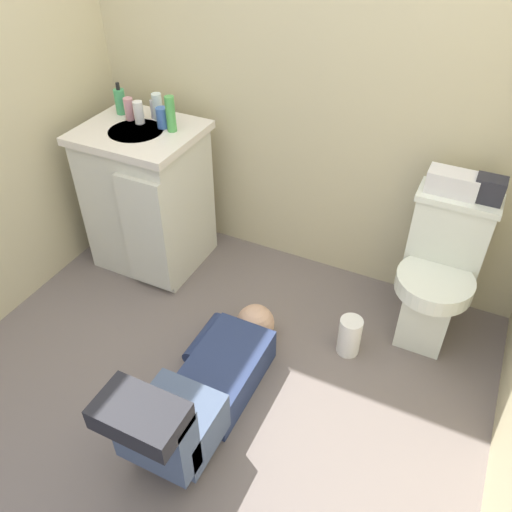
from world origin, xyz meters
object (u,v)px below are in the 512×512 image
(person_plumber, at_px, (201,389))
(vanity_cabinet, at_px, (148,197))
(faucet, at_px, (153,109))
(bottle_green, at_px, (171,114))
(bottle_white, at_px, (139,112))
(bottle_blue, at_px, (162,118))
(paper_towel_roll, at_px, (350,336))
(tissue_box, at_px, (453,183))
(toiletry_bag, at_px, (490,189))
(bottle_pink, at_px, (129,109))
(bottle_clear, at_px, (157,107))
(toilet, at_px, (438,273))
(soap_dispenser, at_px, (120,101))

(person_plumber, bearing_deg, vanity_cabinet, 134.11)
(faucet, bearing_deg, bottle_green, -26.17)
(bottle_white, relative_size, bottle_blue, 1.11)
(paper_towel_roll, bearing_deg, tissue_box, 58.12)
(faucet, relative_size, bottle_blue, 0.97)
(toiletry_bag, distance_m, bottle_pink, 1.78)
(bottle_blue, bearing_deg, bottle_white, -176.05)
(bottle_white, relative_size, paper_towel_roll, 0.55)
(person_plumber, xyz_separation_m, bottle_green, (-0.65, 0.90, 0.73))
(tissue_box, distance_m, bottle_clear, 1.50)
(tissue_box, distance_m, bottle_blue, 1.43)
(bottle_blue, relative_size, bottle_green, 0.58)
(faucet, relative_size, person_plumber, 0.09)
(bottle_white, xyz_separation_m, bottle_green, (0.20, -0.01, 0.03))
(bottle_white, relative_size, bottle_clear, 0.83)
(vanity_cabinet, bearing_deg, paper_towel_roll, -9.49)
(tissue_box, bearing_deg, bottle_green, -174.31)
(toiletry_bag, relative_size, bottle_pink, 1.08)
(bottle_pink, bearing_deg, bottle_blue, -1.44)
(toilet, bearing_deg, soap_dispenser, 179.41)
(faucet, xyz_separation_m, soap_dispenser, (-0.19, -0.02, 0.02))
(toilet, relative_size, toiletry_bag, 6.05)
(tissue_box, bearing_deg, paper_towel_roll, -121.88)
(paper_towel_roll, bearing_deg, toilet, 46.80)
(tissue_box, height_order, soap_dispenser, soap_dispenser)
(tissue_box, bearing_deg, toilet, -63.57)
(bottle_blue, bearing_deg, soap_dispenser, 170.89)
(toilet, distance_m, person_plumber, 1.22)
(person_plumber, xyz_separation_m, paper_towel_roll, (0.45, 0.63, -0.07))
(vanity_cabinet, distance_m, tissue_box, 1.58)
(soap_dispenser, xyz_separation_m, paper_towel_roll, (1.46, -0.34, -0.78))
(tissue_box, relative_size, bottle_clear, 1.61)
(faucet, bearing_deg, toiletry_bag, 1.80)
(faucet, bearing_deg, bottle_pink, -148.99)
(vanity_cabinet, distance_m, bottle_blue, 0.47)
(faucet, bearing_deg, vanity_cabinet, -88.69)
(bottle_pink, xyz_separation_m, bottle_blue, (0.21, -0.01, -0.01))
(soap_dispenser, height_order, bottle_blue, soap_dispenser)
(vanity_cabinet, relative_size, bottle_green, 4.61)
(toiletry_bag, distance_m, bottle_clear, 1.65)
(toiletry_bag, xyz_separation_m, bottle_green, (-1.51, -0.13, 0.10))
(soap_dispenser, height_order, bottle_clear, soap_dispenser)
(vanity_cabinet, xyz_separation_m, person_plumber, (0.81, -0.84, -0.24))
(tissue_box, xyz_separation_m, bottle_green, (-1.36, -0.13, 0.11))
(faucet, distance_m, paper_towel_roll, 1.52)
(person_plumber, bearing_deg, bottle_pink, 134.90)
(person_plumber, height_order, bottle_pink, bottle_pink)
(person_plumber, xyz_separation_m, bottle_white, (-0.85, 0.91, 0.70))
(soap_dispenser, bearing_deg, bottle_green, -9.90)
(tissue_box, distance_m, bottle_green, 1.37)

